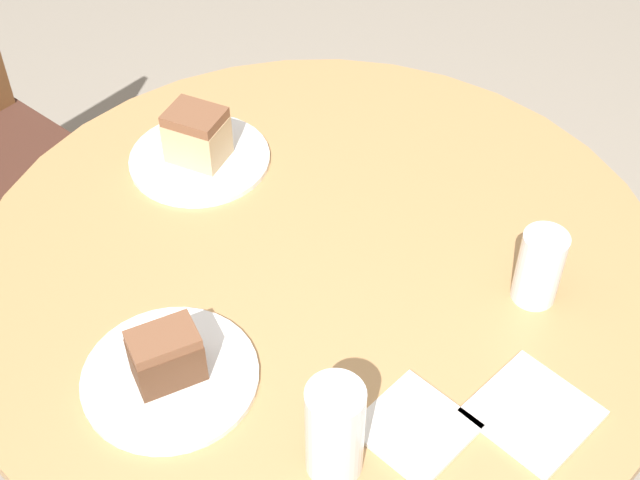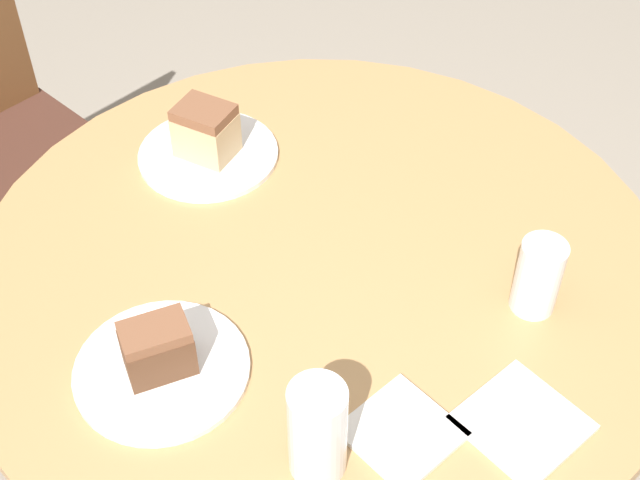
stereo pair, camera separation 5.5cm
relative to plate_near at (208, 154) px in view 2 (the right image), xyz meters
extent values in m
cylinder|color=tan|center=(-0.06, -0.31, -0.39)|extent=(0.09, 0.09, 0.71)
cylinder|color=tan|center=(-0.06, -0.31, -0.02)|extent=(1.10, 1.10, 0.03)
cylinder|color=brown|center=(-0.29, 0.40, -0.56)|extent=(0.04, 0.04, 0.41)
cylinder|color=brown|center=(0.12, 0.38, -0.56)|extent=(0.04, 0.04, 0.41)
cylinder|color=brown|center=(0.14, 0.80, -0.56)|extent=(0.04, 0.04, 0.41)
cube|color=#47281E|center=(-0.08, 0.60, -0.34)|extent=(0.47, 0.48, 0.03)
cylinder|color=white|center=(0.00, 0.00, 0.00)|extent=(0.24, 0.24, 0.01)
cylinder|color=white|center=(-0.36, -0.29, 0.00)|extent=(0.24, 0.24, 0.01)
cube|color=tan|center=(0.00, 0.00, 0.04)|extent=(0.10, 0.11, 0.08)
cube|color=brown|center=(0.00, 0.00, 0.09)|extent=(0.09, 0.11, 0.02)
cube|color=brown|center=(-0.36, -0.29, 0.04)|extent=(0.11, 0.10, 0.07)
cube|color=brown|center=(-0.36, -0.29, 0.08)|extent=(0.11, 0.09, 0.02)
cylinder|color=beige|center=(0.08, -0.61, 0.04)|extent=(0.06, 0.06, 0.08)
cylinder|color=white|center=(0.08, -0.61, 0.06)|extent=(0.07, 0.07, 0.12)
cylinder|color=silver|center=(-0.33, -0.54, 0.05)|extent=(0.06, 0.06, 0.10)
cylinder|color=white|center=(-0.33, -0.54, 0.07)|extent=(0.07, 0.07, 0.15)
cube|color=silver|center=(-0.11, -0.71, 0.00)|extent=(0.16, 0.16, 0.01)
cube|color=silver|center=(-0.23, -0.60, 0.00)|extent=(0.14, 0.14, 0.01)
camera|label=1|loc=(-0.81, -0.89, 1.00)|focal=50.00mm
camera|label=2|loc=(-0.78, -0.94, 1.00)|focal=50.00mm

